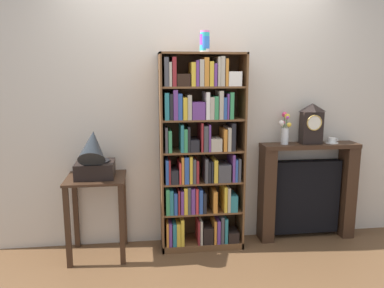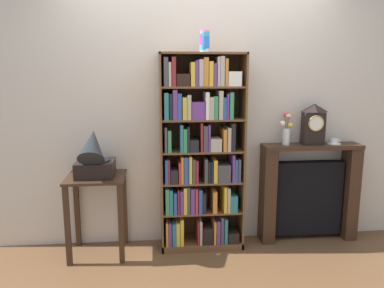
{
  "view_description": "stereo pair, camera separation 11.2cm",
  "coord_description": "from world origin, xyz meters",
  "px_view_note": "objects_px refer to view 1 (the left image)",
  "views": [
    {
      "loc": [
        -0.53,
        -3.23,
        1.64
      ],
      "look_at": [
        -0.09,
        0.11,
        1.0
      ],
      "focal_mm": 34.95,
      "sensor_mm": 36.0,
      "label": 1
    },
    {
      "loc": [
        -0.42,
        -3.24,
        1.64
      ],
      "look_at": [
        -0.09,
        0.11,
        1.0
      ],
      "focal_mm": 34.95,
      "sensor_mm": 36.0,
      "label": 2
    }
  ],
  "objects_px": {
    "cup_stack": "(205,42)",
    "flower_vase": "(285,129)",
    "mantel_clock": "(312,124)",
    "bookshelf": "(200,155)",
    "teacup_with_saucer": "(332,141)",
    "fireplace_mantel": "(306,191)",
    "side_table_left": "(97,199)",
    "gramophone": "(94,157)"
  },
  "relations": [
    {
      "from": "teacup_with_saucer",
      "to": "flower_vase",
      "type": "bearing_deg",
      "value": 179.31
    },
    {
      "from": "fireplace_mantel",
      "to": "gramophone",
      "type": "bearing_deg",
      "value": -174.74
    },
    {
      "from": "bookshelf",
      "to": "side_table_left",
      "type": "distance_m",
      "value": 1.01
    },
    {
      "from": "bookshelf",
      "to": "mantel_clock",
      "type": "distance_m",
      "value": 1.12
    },
    {
      "from": "side_table_left",
      "to": "fireplace_mantel",
      "type": "distance_m",
      "value": 2.04
    },
    {
      "from": "gramophone",
      "to": "flower_vase",
      "type": "xyz_separation_m",
      "value": [
        1.77,
        0.18,
        0.19
      ]
    },
    {
      "from": "gramophone",
      "to": "fireplace_mantel",
      "type": "distance_m",
      "value": 2.09
    },
    {
      "from": "bookshelf",
      "to": "flower_vase",
      "type": "xyz_separation_m",
      "value": [
        0.83,
        0.06,
        0.23
      ]
    },
    {
      "from": "gramophone",
      "to": "teacup_with_saucer",
      "type": "xyz_separation_m",
      "value": [
        2.25,
        0.17,
        0.06
      ]
    },
    {
      "from": "bookshelf",
      "to": "gramophone",
      "type": "xyz_separation_m",
      "value": [
        -0.94,
        -0.12,
        0.04
      ]
    },
    {
      "from": "bookshelf",
      "to": "mantel_clock",
      "type": "relative_size",
      "value": 4.65
    },
    {
      "from": "cup_stack",
      "to": "fireplace_mantel",
      "type": "xyz_separation_m",
      "value": [
        1.05,
        0.08,
        -1.43
      ]
    },
    {
      "from": "side_table_left",
      "to": "teacup_with_saucer",
      "type": "distance_m",
      "value": 2.3
    },
    {
      "from": "cup_stack",
      "to": "teacup_with_saucer",
      "type": "distance_m",
      "value": 1.57
    },
    {
      "from": "bookshelf",
      "to": "gramophone",
      "type": "relative_size",
      "value": 3.72
    },
    {
      "from": "fireplace_mantel",
      "to": "teacup_with_saucer",
      "type": "xyz_separation_m",
      "value": [
        0.22,
        -0.02,
        0.51
      ]
    },
    {
      "from": "teacup_with_saucer",
      "to": "fireplace_mantel",
      "type": "bearing_deg",
      "value": 175.5
    },
    {
      "from": "bookshelf",
      "to": "flower_vase",
      "type": "bearing_deg",
      "value": 3.92
    },
    {
      "from": "cup_stack",
      "to": "flower_vase",
      "type": "xyz_separation_m",
      "value": [
        0.79,
        0.07,
        -0.79
      ]
    },
    {
      "from": "side_table_left",
      "to": "mantel_clock",
      "type": "xyz_separation_m",
      "value": [
        2.03,
        0.12,
        0.63
      ]
    },
    {
      "from": "bookshelf",
      "to": "teacup_with_saucer",
      "type": "distance_m",
      "value": 1.31
    },
    {
      "from": "teacup_with_saucer",
      "to": "gramophone",
      "type": "bearing_deg",
      "value": -175.69
    },
    {
      "from": "mantel_clock",
      "to": "teacup_with_saucer",
      "type": "height_order",
      "value": "mantel_clock"
    },
    {
      "from": "gramophone",
      "to": "fireplace_mantel",
      "type": "xyz_separation_m",
      "value": [
        2.03,
        0.19,
        -0.45
      ]
    },
    {
      "from": "bookshelf",
      "to": "fireplace_mantel",
      "type": "distance_m",
      "value": 1.16
    },
    {
      "from": "side_table_left",
      "to": "gramophone",
      "type": "xyz_separation_m",
      "value": [
        -0.0,
        -0.05,
        0.39
      ]
    },
    {
      "from": "gramophone",
      "to": "teacup_with_saucer",
      "type": "distance_m",
      "value": 2.26
    },
    {
      "from": "flower_vase",
      "to": "mantel_clock",
      "type": "bearing_deg",
      "value": -1.85
    },
    {
      "from": "mantel_clock",
      "to": "side_table_left",
      "type": "bearing_deg",
      "value": -176.75
    },
    {
      "from": "gramophone",
      "to": "mantel_clock",
      "type": "bearing_deg",
      "value": 4.7
    },
    {
      "from": "side_table_left",
      "to": "teacup_with_saucer",
      "type": "bearing_deg",
      "value": 3.0
    },
    {
      "from": "fireplace_mantel",
      "to": "flower_vase",
      "type": "bearing_deg",
      "value": -177.48
    },
    {
      "from": "mantel_clock",
      "to": "flower_vase",
      "type": "xyz_separation_m",
      "value": [
        -0.26,
        0.01,
        -0.05
      ]
    },
    {
      "from": "cup_stack",
      "to": "mantel_clock",
      "type": "bearing_deg",
      "value": 3.41
    },
    {
      "from": "cup_stack",
      "to": "flower_vase",
      "type": "distance_m",
      "value": 1.12
    },
    {
      "from": "cup_stack",
      "to": "mantel_clock",
      "type": "relative_size",
      "value": 0.47
    },
    {
      "from": "cup_stack",
      "to": "gramophone",
      "type": "xyz_separation_m",
      "value": [
        -0.98,
        -0.1,
        -0.98
      ]
    },
    {
      "from": "teacup_with_saucer",
      "to": "side_table_left",
      "type": "bearing_deg",
      "value": -177.0
    },
    {
      "from": "bookshelf",
      "to": "mantel_clock",
      "type": "height_order",
      "value": "bookshelf"
    },
    {
      "from": "side_table_left",
      "to": "fireplace_mantel",
      "type": "bearing_deg",
      "value": 3.81
    },
    {
      "from": "cup_stack",
      "to": "gramophone",
      "type": "distance_m",
      "value": 1.39
    },
    {
      "from": "bookshelf",
      "to": "gramophone",
      "type": "bearing_deg",
      "value": -172.83
    }
  ]
}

